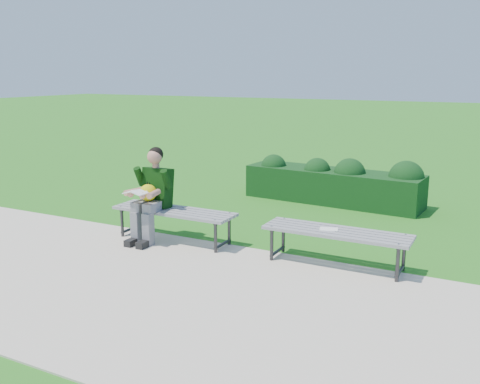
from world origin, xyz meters
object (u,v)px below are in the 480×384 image
Objects in this scene: hedge at (337,183)px; paper_sheet at (329,229)px; seated_boy at (152,192)px; bench_left at (174,213)px; bench_right at (337,235)px.

paper_sheet is at bearing -74.57° from hedge.
paper_sheet is at bearing 3.64° from seated_boy.
seated_boy is (-1.64, -3.40, 0.34)m from hedge.
seated_boy reaches higher than hedge.
bench_left is at bearing -112.13° from hedge.
bench_right reaches higher than paper_sheet.
bench_left is 0.43m from seated_boy.
bench_left is 2.24m from paper_sheet.
bench_left is at bearing -178.28° from paper_sheet.
bench_left reaches higher than paper_sheet.
bench_left is at bearing 17.49° from seated_boy.
paper_sheet is (2.24, 0.07, 0.06)m from bench_left.
bench_right is 0.12m from paper_sheet.
hedge is 3.39m from bench_right.
seated_boy is at bearing -176.36° from paper_sheet.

